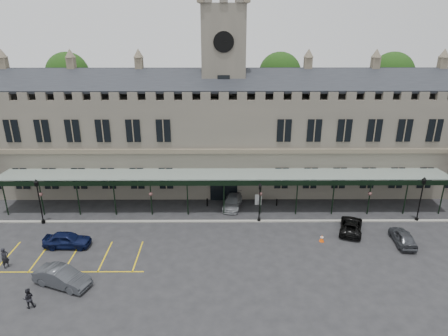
{
  "coord_description": "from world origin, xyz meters",
  "views": [
    {
      "loc": [
        -0.2,
        -32.42,
        20.86
      ],
      "look_at": [
        0.0,
        6.0,
        6.0
      ],
      "focal_mm": 32.0,
      "sensor_mm": 36.0,
      "label": 1
    }
  ],
  "objects_px": {
    "car_van": "(351,226)",
    "person_a": "(5,258)",
    "lamp_post_mid": "(260,199)",
    "person_b": "(28,298)",
    "sign_board": "(258,200)",
    "car_right_a": "(403,237)",
    "lamp_post_left": "(39,197)",
    "lamp_post_right": "(421,195)",
    "traffic_cone": "(322,238)",
    "clock_tower": "(224,83)",
    "station_building": "(224,136)",
    "car_left_a": "(67,240)",
    "car_taxi": "(233,202)",
    "car_left_b": "(62,277)"
  },
  "relations": [
    {
      "from": "lamp_post_right",
      "to": "person_a",
      "type": "xyz_separation_m",
      "value": [
        -39.98,
        -8.23,
        -2.09
      ]
    },
    {
      "from": "person_b",
      "to": "lamp_post_mid",
      "type": "bearing_deg",
      "value": -166.46
    },
    {
      "from": "traffic_cone",
      "to": "person_b",
      "type": "xyz_separation_m",
      "value": [
        -24.4,
        -9.3,
        0.49
      ]
    },
    {
      "from": "traffic_cone",
      "to": "car_taxi",
      "type": "height_order",
      "value": "car_taxi"
    },
    {
      "from": "lamp_post_mid",
      "to": "car_left_a",
      "type": "bearing_deg",
      "value": -165.48
    },
    {
      "from": "lamp_post_mid",
      "to": "car_right_a",
      "type": "relative_size",
      "value": 1.1
    },
    {
      "from": "traffic_cone",
      "to": "car_left_b",
      "type": "relative_size",
      "value": 0.15
    },
    {
      "from": "car_left_b",
      "to": "car_taxi",
      "type": "xyz_separation_m",
      "value": [
        14.3,
        14.28,
        -0.14
      ]
    },
    {
      "from": "person_a",
      "to": "station_building",
      "type": "bearing_deg",
      "value": -18.07
    },
    {
      "from": "lamp_post_left",
      "to": "traffic_cone",
      "type": "height_order",
      "value": "lamp_post_left"
    },
    {
      "from": "car_left_a",
      "to": "car_van",
      "type": "bearing_deg",
      "value": -83.2
    },
    {
      "from": "sign_board",
      "to": "car_taxi",
      "type": "relative_size",
      "value": 0.29
    },
    {
      "from": "car_left_a",
      "to": "car_left_b",
      "type": "bearing_deg",
      "value": -162.69
    },
    {
      "from": "lamp_post_left",
      "to": "person_a",
      "type": "height_order",
      "value": "lamp_post_left"
    },
    {
      "from": "lamp_post_mid",
      "to": "traffic_cone",
      "type": "bearing_deg",
      "value": -34.93
    },
    {
      "from": "clock_tower",
      "to": "car_left_a",
      "type": "relative_size",
      "value": 5.63
    },
    {
      "from": "lamp_post_right",
      "to": "person_b",
      "type": "relative_size",
      "value": 3.06
    },
    {
      "from": "station_building",
      "to": "car_right_a",
      "type": "height_order",
      "value": "station_building"
    },
    {
      "from": "traffic_cone",
      "to": "sign_board",
      "type": "distance_m",
      "value": 9.82
    },
    {
      "from": "clock_tower",
      "to": "sign_board",
      "type": "bearing_deg",
      "value": -58.17
    },
    {
      "from": "clock_tower",
      "to": "car_left_b",
      "type": "relative_size",
      "value": 5.15
    },
    {
      "from": "car_van",
      "to": "person_a",
      "type": "distance_m",
      "value": 32.77
    },
    {
      "from": "person_a",
      "to": "traffic_cone",
      "type": "bearing_deg",
      "value": -53.98
    },
    {
      "from": "lamp_post_mid",
      "to": "person_b",
      "type": "xyz_separation_m",
      "value": [
        -18.59,
        -13.35,
        -1.83
      ]
    },
    {
      "from": "station_building",
      "to": "lamp_post_right",
      "type": "relative_size",
      "value": 11.66
    },
    {
      "from": "lamp_post_mid",
      "to": "lamp_post_right",
      "type": "height_order",
      "value": "lamp_post_right"
    },
    {
      "from": "car_right_a",
      "to": "station_building",
      "type": "bearing_deg",
      "value": -37.51
    },
    {
      "from": "car_left_b",
      "to": "lamp_post_mid",
      "type": "bearing_deg",
      "value": -37.04
    },
    {
      "from": "lamp_post_left",
      "to": "car_right_a",
      "type": "distance_m",
      "value": 36.91
    },
    {
      "from": "sign_board",
      "to": "car_left_a",
      "type": "height_order",
      "value": "car_left_a"
    },
    {
      "from": "car_left_a",
      "to": "car_right_a",
      "type": "height_order",
      "value": "car_left_a"
    },
    {
      "from": "car_van",
      "to": "person_b",
      "type": "bearing_deg",
      "value": 41.33
    },
    {
      "from": "traffic_cone",
      "to": "clock_tower",
      "type": "bearing_deg",
      "value": 123.33
    },
    {
      "from": "lamp_post_right",
      "to": "car_van",
      "type": "relative_size",
      "value": 1.12
    },
    {
      "from": "car_left_a",
      "to": "person_b",
      "type": "relative_size",
      "value": 2.62
    },
    {
      "from": "lamp_post_left",
      "to": "lamp_post_right",
      "type": "xyz_separation_m",
      "value": [
        40.07,
        0.28,
        0.03
      ]
    },
    {
      "from": "car_van",
      "to": "person_a",
      "type": "relative_size",
      "value": 2.39
    },
    {
      "from": "clock_tower",
      "to": "lamp_post_left",
      "type": "relative_size",
      "value": 4.87
    },
    {
      "from": "car_left_b",
      "to": "clock_tower",
      "type": "bearing_deg",
      "value": -11.28
    },
    {
      "from": "lamp_post_mid",
      "to": "car_taxi",
      "type": "relative_size",
      "value": 0.99
    },
    {
      "from": "sign_board",
      "to": "car_right_a",
      "type": "bearing_deg",
      "value": -27.78
    },
    {
      "from": "lamp_post_left",
      "to": "lamp_post_right",
      "type": "relative_size",
      "value": 0.99
    },
    {
      "from": "sign_board",
      "to": "person_b",
      "type": "distance_m",
      "value": 25.64
    },
    {
      "from": "lamp_post_right",
      "to": "traffic_cone",
      "type": "xyz_separation_m",
      "value": [
        -11.21,
        -4.11,
        -2.7
      ]
    },
    {
      "from": "car_right_a",
      "to": "lamp_post_mid",
      "type": "bearing_deg",
      "value": -15.01
    },
    {
      "from": "car_left_b",
      "to": "car_van",
      "type": "height_order",
      "value": "car_left_b"
    },
    {
      "from": "car_right_a",
      "to": "car_left_a",
      "type": "bearing_deg",
      "value": 3.84
    },
    {
      "from": "lamp_post_left",
      "to": "lamp_post_mid",
      "type": "height_order",
      "value": "lamp_post_left"
    },
    {
      "from": "station_building",
      "to": "person_a",
      "type": "bearing_deg",
      "value": -135.94
    },
    {
      "from": "traffic_cone",
      "to": "car_right_a",
      "type": "xyz_separation_m",
      "value": [
        7.74,
        -0.37,
        0.35
      ]
    }
  ]
}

